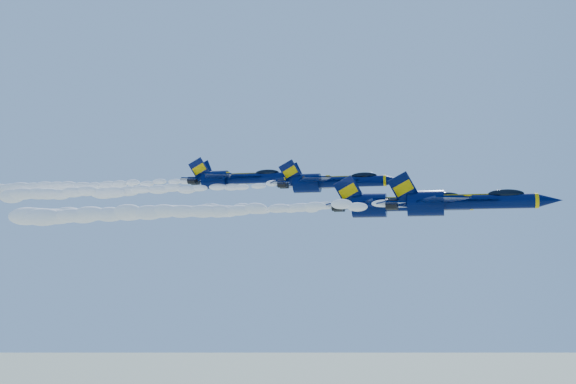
% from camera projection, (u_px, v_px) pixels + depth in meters
% --- Properties ---
extents(jet_lead, '(17.39, 14.26, 6.46)m').
position_uv_depth(jet_lead, '(460.00, 202.00, 65.74)').
color(jet_lead, '#000A35').
extents(smoke_trail_jet_lead, '(45.04, 2.22, 1.99)m').
position_uv_depth(smoke_trail_jet_lead, '(188.00, 211.00, 72.83)').
color(smoke_trail_jet_lead, white).
extents(jet_second, '(19.19, 15.74, 7.13)m').
position_uv_depth(jet_second, '(401.00, 204.00, 77.08)').
color(jet_second, '#000A35').
extents(smoke_trail_jet_second, '(45.04, 2.45, 2.20)m').
position_uv_depth(smoke_trail_jet_second, '(165.00, 212.00, 84.36)').
color(smoke_trail_jet_second, white).
extents(jet_third, '(17.27, 14.17, 6.42)m').
position_uv_depth(jet_third, '(332.00, 182.00, 88.30)').
color(jet_third, '#000A35').
extents(smoke_trail_jet_third, '(45.04, 2.20, 1.98)m').
position_uv_depth(smoke_trail_jet_third, '(134.00, 191.00, 95.39)').
color(smoke_trail_jet_third, white).
extents(jet_fourth, '(17.74, 14.55, 6.59)m').
position_uv_depth(jet_fourth, '(238.00, 178.00, 96.15)').
color(jet_fourth, '#000A35').
extents(smoke_trail_jet_fourth, '(45.04, 2.26, 2.03)m').
position_uv_depth(smoke_trail_jet_fourth, '(60.00, 187.00, 103.28)').
color(smoke_trail_jet_fourth, white).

